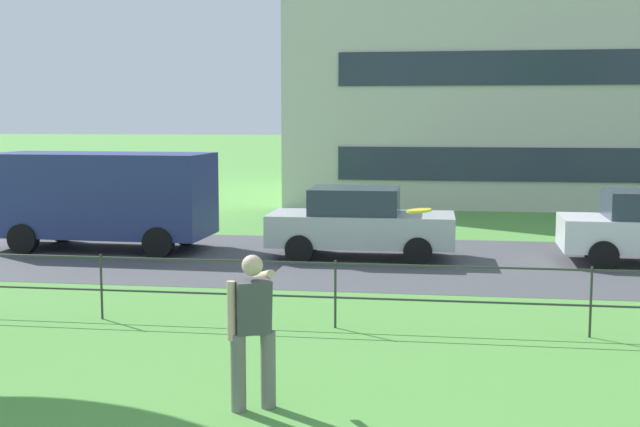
% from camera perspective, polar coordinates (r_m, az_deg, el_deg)
% --- Properties ---
extents(street_strip, '(80.00, 6.58, 0.01)m').
position_cam_1_polar(street_strip, '(17.53, 9.32, -3.39)').
color(street_strip, '#4C4C51').
rests_on(street_strip, ground).
extents(park_fence, '(32.20, 0.04, 1.00)m').
position_cam_1_polar(park_fence, '(11.77, 9.77, -5.04)').
color(park_fence, '#333833').
rests_on(park_fence, ground).
extents(person_thrower, '(0.47, 0.86, 1.64)m').
position_cam_1_polar(person_thrower, '(8.58, -4.73, -7.87)').
color(person_thrower, slate).
rests_on(person_thrower, ground).
extents(frisbee, '(0.29, 0.29, 0.05)m').
position_cam_1_polar(frisbee, '(8.84, 6.93, 0.20)').
color(frisbee, yellow).
extents(panel_van_left, '(5.05, 2.20, 2.24)m').
position_cam_1_polar(panel_van_left, '(19.58, -14.90, 1.26)').
color(panel_van_left, navy).
rests_on(panel_van_left, ground).
extents(car_silver_right, '(4.02, 1.85, 1.54)m').
position_cam_1_polar(car_silver_right, '(17.79, 2.79, -0.64)').
color(car_silver_right, '#B7BABF').
rests_on(car_silver_right, ground).
extents(apartment_building_background, '(24.56, 13.70, 12.79)m').
position_cam_1_polar(apartment_building_background, '(34.72, 20.16, 11.81)').
color(apartment_building_background, beige).
rests_on(apartment_building_background, ground).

